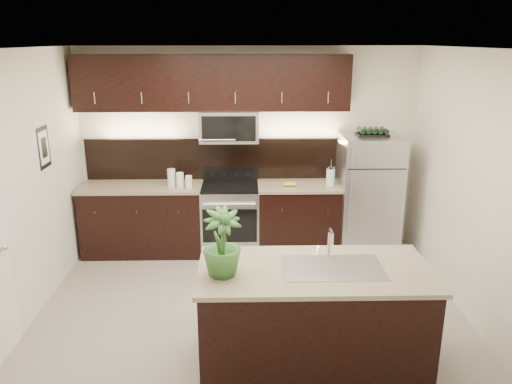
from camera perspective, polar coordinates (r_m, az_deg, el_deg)
ground at (r=5.40m, az=-0.62°, el=-13.90°), size 4.50×4.50×0.00m
room_walls at (r=4.72m, az=-2.03°, el=3.78°), size 4.52×4.02×2.71m
counter_run at (r=6.74m, az=-4.69°, el=-3.01°), size 3.51×0.65×0.94m
upper_fixtures at (r=6.51m, az=-4.74°, el=11.38°), size 3.49×0.40×1.66m
island at (r=4.48m, az=6.52°, el=-14.05°), size 1.96×0.96×0.94m
sink_faucet at (r=4.28m, az=8.73°, el=-8.34°), size 0.84×0.50×0.28m
refrigerator at (r=6.76m, az=12.70°, el=-0.37°), size 0.77×0.70×1.60m
wine_rack at (r=6.57m, az=13.18°, el=6.67°), size 0.39×0.24×0.10m
plant at (r=4.02m, az=-3.91°, el=-5.80°), size 0.40×0.40×0.56m
canisters at (r=6.53m, az=-8.91°, el=1.44°), size 0.33×0.18×0.23m
french_press at (r=6.59m, az=8.52°, el=1.82°), size 0.12×0.12×0.34m
bananas at (r=6.52m, az=3.45°, el=0.92°), size 0.19×0.15×0.06m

